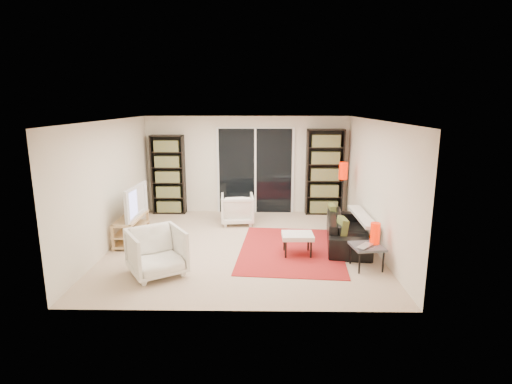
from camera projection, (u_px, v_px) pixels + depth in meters
The scene contains 20 objects.
floor at pixel (243, 245), 7.75m from camera, with size 5.00×5.00×0.00m, color beige.
wall_back at pixel (247, 165), 9.93m from camera, with size 5.00×0.02×2.40m, color #EEE5CC.
wall_front at pixel (233, 225), 5.05m from camera, with size 5.00×0.02×2.40m, color #EEE5CC.
wall_left at pixel (110, 185), 7.53m from camera, with size 0.02×5.00×2.40m, color #EEE5CC.
wall_right at pixel (376, 185), 7.45m from camera, with size 0.02×5.00×2.40m, color #EEE5CC.
ceiling at pixel (242, 120), 7.23m from camera, with size 5.00×5.00×0.02m, color white.
sliding_door at pixel (255, 171), 9.93m from camera, with size 1.92×0.08×2.16m.
bookshelf_left at pixel (168, 175), 9.85m from camera, with size 0.80×0.30×1.95m.
bookshelf_right at pixel (325, 172), 9.77m from camera, with size 0.90×0.30×2.10m.
tv_stand at pixel (132, 228), 7.97m from camera, with size 0.39×1.22×0.50m.
tv at pixel (131, 201), 7.84m from camera, with size 1.09×0.14×0.63m, color black.
rug at pixel (291, 250), 7.52m from camera, with size 1.88×2.55×0.01m, color #AB1E1E.
sofa at pixel (348, 230), 7.80m from camera, with size 1.96×0.77×0.57m, color black.
armchair_back at pixel (237, 209), 9.13m from camera, with size 0.73×0.75×0.68m, color white.
armchair_front at pixel (157, 252), 6.37m from camera, with size 0.81×0.83×0.76m, color white.
ottoman at pixel (298, 237), 7.21m from camera, with size 0.57×0.47×0.40m.
side_table at pixel (367, 248), 6.62m from camera, with size 0.57×0.57×0.40m.
laptop at pixel (368, 247), 6.50m from camera, with size 0.36×0.23×0.03m, color silver.
table_lamp at pixel (375, 233), 6.66m from camera, with size 0.16×0.16×0.36m, color red.
floor_lamp at pixel (343, 177), 8.93m from camera, with size 0.21×0.21×1.42m.
Camera 1 is at (0.37, -7.34, 2.71)m, focal length 28.00 mm.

